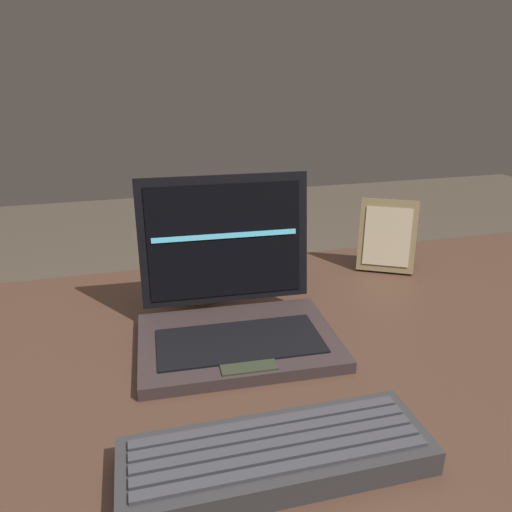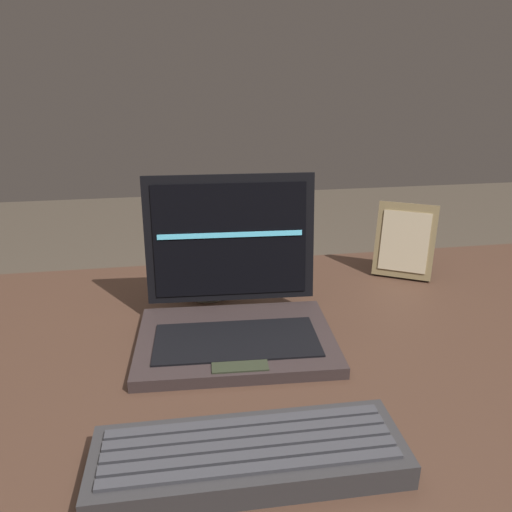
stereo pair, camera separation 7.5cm
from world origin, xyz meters
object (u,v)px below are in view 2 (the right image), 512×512
at_px(photo_frame, 405,241).
at_px(coffee_mug, 209,271).
at_px(laptop_front, 234,307).
at_px(external_keyboard, 249,456).

bearing_deg(photo_frame, coffee_mug, -177.19).
height_order(laptop_front, photo_frame, laptop_front).
distance_m(external_keyboard, photo_frame, 0.62).
distance_m(laptop_front, coffee_mug, 0.17).
relative_size(external_keyboard, coffee_mug, 2.58).
bearing_deg(external_keyboard, photo_frame, 50.14).
relative_size(external_keyboard, photo_frame, 2.21).
distance_m(external_keyboard, coffee_mug, 0.46).
height_order(laptop_front, coffee_mug, laptop_front).
bearing_deg(laptop_front, coffee_mug, 99.93).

